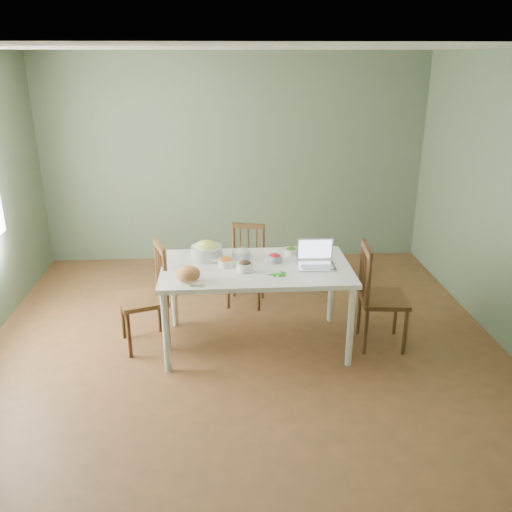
{
  "coord_description": "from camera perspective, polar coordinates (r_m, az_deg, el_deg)",
  "views": [
    {
      "loc": [
        -0.17,
        -4.45,
        2.66
      ],
      "look_at": [
        0.13,
        0.1,
        0.92
      ],
      "focal_mm": 37.3,
      "sensor_mm": 36.0,
      "label": 1
    }
  ],
  "objects": [
    {
      "name": "laptop",
      "position": [
        4.89,
        6.57,
        0.11
      ],
      "size": [
        0.35,
        0.29,
        0.24
      ],
      "primitive_type": null,
      "rotation": [
        0.0,
        0.0,
        -0.03
      ],
      "color": "silver",
      "rests_on": "dining_table"
    },
    {
      "name": "dining_table",
      "position": [
        5.08,
        -0.0,
        -5.37
      ],
      "size": [
        1.75,
        0.98,
        0.82
      ],
      "primitive_type": null,
      "color": "white",
      "rests_on": "floor"
    },
    {
      "name": "bread_boule",
      "position": [
        4.61,
        -7.28,
        -1.91
      ],
      "size": [
        0.26,
        0.26,
        0.14
      ],
      "primitive_type": "ellipsoid",
      "rotation": [
        0.0,
        0.0,
        0.32
      ],
      "color": "#CD8644",
      "rests_on": "dining_table"
    },
    {
      "name": "bowl_onion",
      "position": [
        5.09,
        -1.6,
        0.26
      ],
      "size": [
        0.18,
        0.18,
        0.09
      ],
      "primitive_type": null,
      "rotation": [
        0.0,
        0.0,
        0.02
      ],
      "color": "beige",
      "rests_on": "dining_table"
    },
    {
      "name": "floor",
      "position": [
        5.19,
        -1.34,
        -9.97
      ],
      "size": [
        5.0,
        5.0,
        0.0
      ],
      "primitive_type": "cube",
      "color": "brown",
      "rests_on": "ground"
    },
    {
      "name": "ceiling",
      "position": [
        4.45,
        -1.65,
        21.4
      ],
      "size": [
        5.0,
        5.0,
        0.0
      ],
      "primitive_type": "cube",
      "color": "white",
      "rests_on": "ground"
    },
    {
      "name": "wall_back",
      "position": [
        7.07,
        -2.33,
        10.21
      ],
      "size": [
        5.0,
        0.0,
        2.7
      ],
      "primitive_type": "cube",
      "color": "#5D6F55",
      "rests_on": "ground"
    },
    {
      "name": "wall_front",
      "position": [
        2.35,
        1.11,
        -12.95
      ],
      "size": [
        5.0,
        0.0,
        2.7
      ],
      "primitive_type": "cube",
      "color": "#5D6F55",
      "rests_on": "ground"
    },
    {
      "name": "chair_far",
      "position": [
        5.9,
        -1.1,
        -1.14
      ],
      "size": [
        0.47,
        0.46,
        0.89
      ],
      "primitive_type": null,
      "rotation": [
        0.0,
        0.0,
        -0.23
      ],
      "color": "#4C2511",
      "rests_on": "floor"
    },
    {
      "name": "bowl_redpep",
      "position": [
        5.0,
        2.03,
        -0.21
      ],
      "size": [
        0.15,
        0.15,
        0.08
      ],
      "primitive_type": null,
      "rotation": [
        0.0,
        0.0,
        0.09
      ],
      "color": "red",
      "rests_on": "dining_table"
    },
    {
      "name": "bowl_mushroom",
      "position": [
        4.79,
        -1.2,
        -1.07
      ],
      "size": [
        0.16,
        0.16,
        0.1
      ],
      "primitive_type": null,
      "rotation": [
        0.0,
        0.0,
        -0.07
      ],
      "color": "black",
      "rests_on": "dining_table"
    },
    {
      "name": "butter_stick",
      "position": [
        4.52,
        -6.3,
        -3.06
      ],
      "size": [
        0.12,
        0.04,
        0.03
      ],
      "primitive_type": "cube",
      "rotation": [
        0.0,
        0.0,
        0.03
      ],
      "color": "beige",
      "rests_on": "dining_table"
    },
    {
      "name": "bowl_carrot",
      "position": [
        4.9,
        -3.23,
        -0.64
      ],
      "size": [
        0.19,
        0.19,
        0.09
      ],
      "primitive_type": null,
      "rotation": [
        0.0,
        0.0,
        0.22
      ],
      "color": "orange",
      "rests_on": "dining_table"
    },
    {
      "name": "flatbread",
      "position": [
        5.31,
        3.87,
        0.67
      ],
      "size": [
        0.21,
        0.21,
        0.02
      ],
      "primitive_type": "cylinder",
      "rotation": [
        0.0,
        0.0,
        -0.13
      ],
      "color": "#CBB28B",
      "rests_on": "dining_table"
    },
    {
      "name": "chair_right",
      "position": [
        5.19,
        13.52,
        -4.23
      ],
      "size": [
        0.47,
        0.48,
        1.02
      ],
      "primitive_type": null,
      "rotation": [
        0.0,
        0.0,
        1.48
      ],
      "color": "#4C2511",
      "rests_on": "floor"
    },
    {
      "name": "bowl_broccoli",
      "position": [
        5.19,
        3.75,
        0.57
      ],
      "size": [
        0.17,
        0.17,
        0.08
      ],
      "primitive_type": null,
      "rotation": [
        0.0,
        0.0,
        0.41
      ],
      "color": "#266021",
      "rests_on": "dining_table"
    },
    {
      "name": "chair_left",
      "position": [
        5.15,
        -12.06,
        -4.3
      ],
      "size": [
        0.54,
        0.56,
        1.01
      ],
      "primitive_type": null,
      "rotation": [
        0.0,
        0.0,
        -1.26
      ],
      "color": "#4C2511",
      "rests_on": "floor"
    },
    {
      "name": "basil_bunch",
      "position": [
        4.73,
        2.31,
        -1.9
      ],
      "size": [
        0.18,
        0.18,
        0.02
      ],
      "primitive_type": null,
      "color": "#288417",
      "rests_on": "dining_table"
    },
    {
      "name": "bowl_squash",
      "position": [
        5.09,
        -5.3,
        0.62
      ],
      "size": [
        0.3,
        0.3,
        0.17
      ],
      "primitive_type": null,
      "rotation": [
        0.0,
        0.0,
        -0.01
      ],
      "color": "#EFF571",
      "rests_on": "dining_table"
    }
  ]
}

